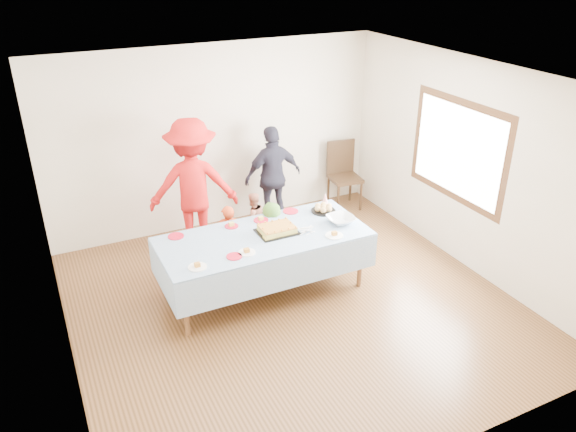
# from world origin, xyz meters

# --- Properties ---
(ground) EXTENTS (5.00, 5.00, 0.00)m
(ground) POSITION_xyz_m (0.00, 0.00, 0.00)
(ground) COLOR #472C14
(ground) RESTS_ON ground
(room_walls) EXTENTS (5.04, 5.04, 2.72)m
(room_walls) POSITION_xyz_m (0.05, 0.00, 1.77)
(room_walls) COLOR beige
(room_walls) RESTS_ON ground
(party_table) EXTENTS (2.50, 1.10, 0.78)m
(party_table) POSITION_xyz_m (-0.18, 0.41, 0.72)
(party_table) COLOR brown
(party_table) RESTS_ON ground
(birthday_cake) EXTENTS (0.48, 0.37, 0.08)m
(birthday_cake) POSITION_xyz_m (-0.00, 0.42, 0.82)
(birthday_cake) COLOR black
(birthday_cake) RESTS_ON party_table
(rolls_tray) EXTENTS (0.32, 0.32, 0.10)m
(rolls_tray) POSITION_xyz_m (0.78, 0.68, 0.82)
(rolls_tray) COLOR black
(rolls_tray) RESTS_ON party_table
(punch_bowl) EXTENTS (0.34, 0.34, 0.08)m
(punch_bowl) POSITION_xyz_m (0.82, 0.30, 0.82)
(punch_bowl) COLOR silver
(punch_bowl) RESTS_ON party_table
(party_hat) EXTENTS (0.09, 0.09, 0.16)m
(party_hat) POSITION_xyz_m (0.92, 0.87, 0.86)
(party_hat) COLOR white
(party_hat) RESTS_ON party_table
(fork_pile) EXTENTS (0.24, 0.18, 0.07)m
(fork_pile) POSITION_xyz_m (0.34, 0.25, 0.81)
(fork_pile) COLOR white
(fork_pile) RESTS_ON party_table
(plate_red_far_a) EXTENTS (0.19, 0.19, 0.01)m
(plate_red_far_a) POSITION_xyz_m (-1.13, 0.84, 0.79)
(plate_red_far_a) COLOR red
(plate_red_far_a) RESTS_ON party_table
(plate_red_far_b) EXTENTS (0.17, 0.17, 0.01)m
(plate_red_far_b) POSITION_xyz_m (-0.44, 0.80, 0.79)
(plate_red_far_b) COLOR red
(plate_red_far_b) RESTS_ON party_table
(plate_red_far_c) EXTENTS (0.19, 0.19, 0.01)m
(plate_red_far_c) POSITION_xyz_m (-0.05, 0.79, 0.79)
(plate_red_far_c) COLOR red
(plate_red_far_c) RESTS_ON party_table
(plate_red_far_d) EXTENTS (0.20, 0.20, 0.01)m
(plate_red_far_d) POSITION_xyz_m (0.40, 0.86, 0.79)
(plate_red_far_d) COLOR red
(plate_red_far_d) RESTS_ON party_table
(plate_red_near) EXTENTS (0.18, 0.18, 0.01)m
(plate_red_near) POSITION_xyz_m (-0.68, 0.10, 0.79)
(plate_red_near) COLOR red
(plate_red_near) RESTS_ON party_table
(plate_white_left) EXTENTS (0.21, 0.21, 0.01)m
(plate_white_left) POSITION_xyz_m (-1.11, 0.06, 0.79)
(plate_white_left) COLOR white
(plate_white_left) RESTS_ON party_table
(plate_white_mid) EXTENTS (0.20, 0.20, 0.01)m
(plate_white_mid) POSITION_xyz_m (-0.52, 0.12, 0.79)
(plate_white_mid) COLOR white
(plate_white_mid) RESTS_ON party_table
(plate_white_right) EXTENTS (0.22, 0.22, 0.01)m
(plate_white_right) POSITION_xyz_m (0.57, 0.03, 0.79)
(plate_white_right) COLOR white
(plate_white_right) RESTS_ON party_table
(dining_chair) EXTENTS (0.52, 0.52, 1.08)m
(dining_chair) POSITION_xyz_m (2.00, 2.18, 0.60)
(dining_chair) COLOR black
(dining_chair) RESTS_ON ground
(toddler_left) EXTENTS (0.37, 0.28, 0.91)m
(toddler_left) POSITION_xyz_m (-0.37, 1.13, 0.45)
(toddler_left) COLOR red
(toddler_left) RESTS_ON ground
(toddler_mid) EXTENTS (0.48, 0.34, 0.93)m
(toddler_mid) POSITION_xyz_m (0.15, 0.90, 0.46)
(toddler_mid) COLOR #467B29
(toddler_mid) RESTS_ON ground
(toddler_right) EXTENTS (0.42, 0.35, 0.79)m
(toddler_right) POSITION_xyz_m (0.17, 1.60, 0.39)
(toddler_right) COLOR tan
(toddler_right) RESTS_ON ground
(adult_left) EXTENTS (1.35, 0.97, 1.88)m
(adult_left) POSITION_xyz_m (-0.58, 1.89, 0.94)
(adult_left) COLOR red
(adult_left) RESTS_ON ground
(adult_right) EXTENTS (0.92, 0.40, 1.54)m
(adult_right) POSITION_xyz_m (0.71, 2.08, 0.77)
(adult_right) COLOR #282736
(adult_right) RESTS_ON ground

